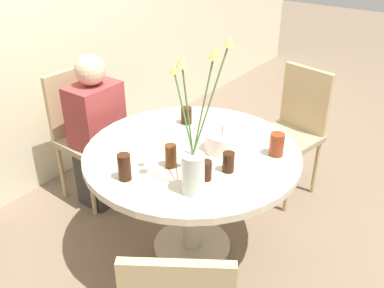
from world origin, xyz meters
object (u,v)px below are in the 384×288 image
Objects in this scene: chair_near_front at (294,125)px; drink_glass_0 at (228,162)px; birthday_cake at (222,142)px; drink_glass_4 at (186,116)px; drink_glass_2 at (171,156)px; person_woman at (98,137)px; drink_glass_1 at (206,170)px; flower_vase at (195,153)px; drink_glass_3 at (124,167)px; chair_right_flank at (83,128)px; drink_glass_5 at (277,145)px; side_plate at (236,129)px.

chair_near_front is 8.86× the size of drink_glass_0.
drink_glass_4 is at bearing 66.07° from birthday_cake.
drink_glass_2 is 0.91m from person_woman.
drink_glass_1 is at bearing -77.19° from chair_near_front.
drink_glass_2 is at bearing 65.98° from flower_vase.
drink_glass_2 is 1.19× the size of drink_glass_4.
drink_glass_3 is at bearing 125.91° from drink_glass_1.
person_woman is at bearing -90.00° from chair_right_flank.
chair_near_front is 1.21m from drink_glass_2.
drink_glass_4 is 0.63m from drink_glass_5.
flower_vase reaches higher than drink_glass_1.
drink_glass_3 is (-0.13, 0.33, -0.13)m from flower_vase.
side_plate is 1.47× the size of drink_glass_2.
birthday_cake is at bearing -86.96° from person_woman.
side_plate is 0.57m from drink_glass_2.
chair_near_front is 6.74× the size of drink_glass_3.
drink_glass_1 is 1.11m from person_woman.
drink_glass_2 is (-0.25, -1.00, 0.24)m from chair_right_flank.
drink_glass_2 is 0.25m from drink_glass_3.
drink_glass_3 is at bearing 111.14° from flower_vase.
chair_right_flank is at bearing 97.26° from drink_glass_5.
chair_near_front is 1.45m from drink_glass_3.
drink_glass_1 is 0.97× the size of drink_glass_4.
drink_glass_2 is at bearing 117.10° from drink_glass_0.
drink_glass_1 is (-0.29, -0.09, -0.00)m from birthday_cake.
drink_glass_5 is at bearing -63.27° from birthday_cake.
chair_right_flank is 5.06× the size of birthday_cake.
flower_vase is at bearing 169.92° from drink_glass_0.
person_woman reaches higher than drink_glass_3.
birthday_cake is 0.32m from drink_glass_2.
birthday_cake is at bearing -113.93° from drink_glass_4.
drink_glass_5 reaches higher than drink_glass_4.
flower_vase reaches higher than drink_glass_4.
birthday_cake is (-0.88, 0.07, 0.23)m from chair_near_front.
chair_right_flank is 8.92× the size of drink_glass_4.
chair_right_flank and chair_near_front have the same top height.
drink_glass_2 is (0.10, 0.22, -0.14)m from flower_vase.
drink_glass_0 is at bearing -10.08° from flower_vase.
drink_glass_2 is at bearing 91.58° from drink_glass_1.
side_plate is at bearing -5.53° from drink_glass_2.
chair_right_flank is at bearing 92.18° from birthday_cake.
drink_glass_5 is at bearing -92.46° from drink_glass_4.
drink_glass_3 is at bearing -122.89° from person_woman.
flower_vase is 0.66× the size of person_woman.
chair_right_flank is at bearing 78.51° from drink_glass_1.
drink_glass_4 is (0.45, 0.46, 0.00)m from drink_glass_1.
drink_glass_4 is 0.68m from person_woman.
chair_near_front is 1.19m from drink_glass_1.
drink_glass_1 is at bearing -162.55° from birthday_cake.
drink_glass_0 is 1.04× the size of drink_glass_1.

